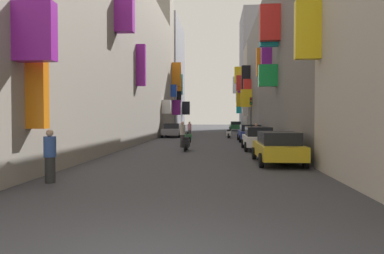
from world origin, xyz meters
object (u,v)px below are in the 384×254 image
Objects in this scene: scooter_black at (186,143)px; pedestrian_mid_street at (256,134)px; parked_car_blue at (250,133)px; scooter_green at (188,137)px; pedestrian_crossing at (50,156)px; parked_car_green at (236,126)px; pedestrian_near_left at (183,134)px; parked_car_yellow at (278,147)px; scooter_white at (229,133)px; parked_car_grey at (173,130)px; traffic_light_near_corner at (251,110)px; pedestrian_near_right at (189,130)px; parked_car_white at (258,138)px.

scooter_black is 6.91m from pedestrian_mid_street.
parked_car_blue is 5.46m from scooter_green.
scooter_black is 11.36m from pedestrian_crossing.
parked_car_green is 2.70× the size of pedestrian_mid_street.
scooter_green is 0.97× the size of pedestrian_near_left.
parked_car_blue is at bearing 89.62° from parked_car_yellow.
parked_car_yellow is 19.83m from scooter_white.
pedestrian_near_left reaches higher than parked_car_blue.
parked_car_grey is at bearing 100.37° from scooter_black.
traffic_light_near_corner is at bearing 83.94° from parked_car_blue.
scooter_green is at bearing 81.60° from pedestrian_crossing.
pedestrian_near_right reaches higher than scooter_green.
parked_car_blue is at bearing -72.27° from scooter_white.
pedestrian_near_left reaches higher than parked_car_white.
scooter_green is at bearing -119.74° from scooter_white.
scooter_black is at bearing 73.07° from pedestrian_crossing.
pedestrian_near_right is at bearing 124.37° from pedestrian_mid_street.
pedestrian_mid_street is at bearing -89.88° from parked_car_green.
pedestrian_near_right is (-5.61, -20.91, 0.06)m from parked_car_green.
parked_car_blue is 0.97× the size of parked_car_yellow.
parked_car_blue reaches higher than parked_car_grey.
parked_car_blue is 2.57× the size of pedestrian_mid_street.
scooter_green is (-5.33, -26.39, -0.31)m from parked_car_green.
pedestrian_near_right is at bearing 92.06° from pedestrian_near_left.
scooter_green is 5.28m from pedestrian_near_left.
parked_car_green is 18.77m from traffic_light_near_corner.
pedestrian_near_left reaches higher than parked_car_grey.
traffic_light_near_corner is at bearing 65.63° from pedestrian_near_left.
parked_car_yellow is 2.64× the size of pedestrian_mid_street.
parked_car_blue is at bearing 51.35° from pedestrian_near_left.
parked_car_white is (-0.26, -33.16, -0.00)m from parked_car_green.
parked_car_grey is 26.34m from pedestrian_crossing.
pedestrian_near_left is at bearing -128.65° from parked_car_blue.
pedestrian_near_right is at bearing 92.95° from scooter_green.
scooter_white and scooter_green have the same top height.
pedestrian_mid_street is (0.18, 10.56, 0.06)m from parked_car_yellow.
traffic_light_near_corner is at bearing 19.82° from pedestrian_near_right.
scooter_green is (-3.66, -6.40, -0.00)m from scooter_white.
scooter_green is (-5.21, 13.37, -0.29)m from parked_car_yellow.
scooter_black is 1.11× the size of pedestrian_mid_street.
scooter_green is 1.04× the size of pedestrian_near_right.
pedestrian_near_left is (-5.10, 8.11, 0.15)m from parked_car_yellow.
pedestrian_near_right is at bearing 113.62° from parked_car_white.
pedestrian_mid_street is at bearing 62.74° from pedestrian_crossing.
parked_car_yellow is 10.57m from pedestrian_mid_street.
pedestrian_mid_street is (5.67, -8.29, -0.02)m from pedestrian_near_right.
parked_car_white reaches higher than scooter_green.
parked_car_green is 2.54× the size of scooter_green.
pedestrian_crossing is (-2.75, -18.60, 0.38)m from scooter_green.
parked_car_white is (7.35, -14.50, 0.01)m from parked_car_grey.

